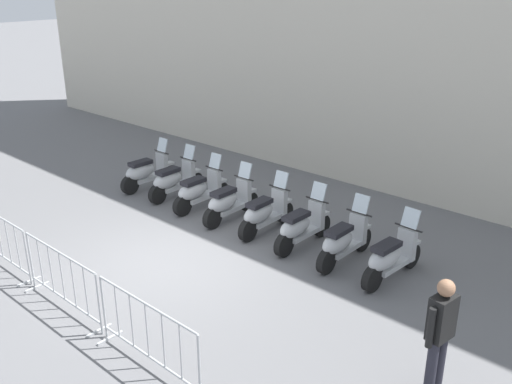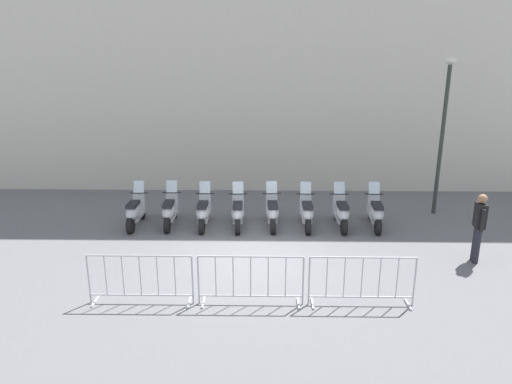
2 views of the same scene
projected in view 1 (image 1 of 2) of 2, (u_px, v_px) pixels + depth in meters
The scene contains 13 objects.
ground_plane at pixel (167, 262), 10.71m from camera, with size 120.00×120.00×0.00m, color slate.
motorcycle_0 at pixel (147, 172), 14.31m from camera, with size 0.58×1.73×1.24m.
motorcycle_1 at pixel (174, 180), 13.72m from camera, with size 0.56×1.73×1.24m.
motorcycle_2 at pixel (199, 191), 13.05m from camera, with size 0.56×1.73×1.24m.
motorcycle_3 at pixel (229, 202), 12.40m from camera, with size 0.56×1.73×1.24m.
motorcycle_4 at pixel (264, 213), 11.82m from camera, with size 0.56×1.73×1.24m.
motorcycle_5 at pixel (301, 227), 11.17m from camera, with size 0.57×1.73×1.24m.
motorcycle_6 at pixel (343, 241), 10.55m from camera, with size 0.56×1.73×1.24m.
motorcycle_7 at pixel (391, 258), 9.93m from camera, with size 0.64×1.72×1.24m.
barrier_segment_0 at pixel (0, 240), 10.42m from camera, with size 2.14×0.62×1.07m.
barrier_segment_1 at pixel (63, 281), 9.03m from camera, with size 2.14×0.62×1.07m.
barrier_segment_2 at pixel (147, 336), 7.64m from camera, with size 2.14×0.62×1.07m.
officer_near_row_end at pixel (440, 332), 6.96m from camera, with size 0.30×0.54×1.73m.
Camera 1 is at (7.04, -6.60, 5.14)m, focal length 38.94 mm.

